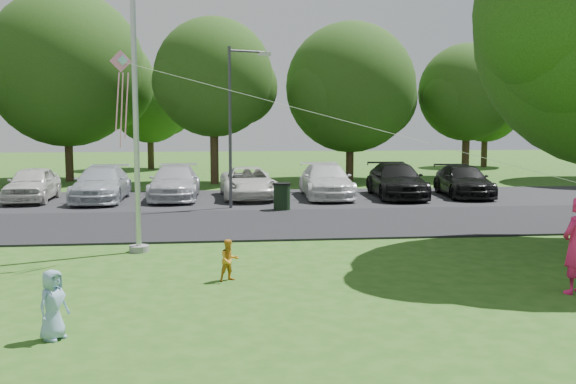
{
  "coord_description": "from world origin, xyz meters",
  "views": [
    {
      "loc": [
        -1.54,
        -11.42,
        3.31
      ],
      "look_at": [
        0.22,
        4.0,
        1.6
      ],
      "focal_mm": 40.0,
      "sensor_mm": 36.0,
      "label": 1
    }
  ],
  "objects": [
    {
      "name": "ground",
      "position": [
        0.0,
        0.0,
        0.0
      ],
      "size": [
        120.0,
        120.0,
        0.0
      ],
      "primitive_type": "plane",
      "color": "#265316",
      "rests_on": "ground"
    },
    {
      "name": "park_road",
      "position": [
        0.0,
        9.0,
        0.03
      ],
      "size": [
        60.0,
        6.0,
        0.06
      ],
      "primitive_type": "cube",
      "color": "black",
      "rests_on": "ground"
    },
    {
      "name": "parking_strip",
      "position": [
        0.0,
        15.5,
        0.03
      ],
      "size": [
        42.0,
        7.0,
        0.06
      ],
      "primitive_type": "cube",
      "color": "black",
      "rests_on": "ground"
    },
    {
      "name": "flagpole",
      "position": [
        -3.5,
        5.0,
        4.17
      ],
      "size": [
        0.5,
        0.5,
        10.0
      ],
      "color": "#B7BABF",
      "rests_on": "ground"
    },
    {
      "name": "street_lamp",
      "position": [
        -0.75,
        12.79,
        3.65
      ],
      "size": [
        1.65,
        0.72,
        6.07
      ],
      "rotation": [
        0.0,
        0.0,
        0.34
      ],
      "color": "#3F3F44",
      "rests_on": "ground"
    },
    {
      "name": "trash_can",
      "position": [
        0.9,
        12.0,
        0.53
      ],
      "size": [
        0.66,
        0.66,
        1.05
      ],
      "rotation": [
        0.0,
        0.0,
        -0.1
      ],
      "color": "black",
      "rests_on": "ground"
    },
    {
      "name": "tree_row",
      "position": [
        1.59,
        24.23,
        5.71
      ],
      "size": [
        64.35,
        11.94,
        10.88
      ],
      "color": "#332316",
      "rests_on": "ground"
    },
    {
      "name": "horizon_trees",
      "position": [
        4.06,
        33.88,
        4.3
      ],
      "size": [
        77.46,
        7.2,
        7.02
      ],
      "color": "#332316",
      "rests_on": "ground"
    },
    {
      "name": "parked_cars",
      "position": [
        0.23,
        15.52,
        0.76
      ],
      "size": [
        20.25,
        5.39,
        1.45
      ],
      "color": "silver",
      "rests_on": "ground"
    },
    {
      "name": "child_yellow",
      "position": [
        -1.27,
        1.75,
        0.44
      ],
      "size": [
        0.52,
        0.47,
        0.87
      ],
      "primitive_type": "imported",
      "rotation": [
        0.0,
        0.0,
        0.41
      ],
      "color": "orange",
      "rests_on": "ground"
    },
    {
      "name": "child_blue",
      "position": [
        -4.02,
        -1.59,
        0.54
      ],
      "size": [
        0.57,
        0.63,
        1.09
      ],
      "primitive_type": "imported",
      "rotation": [
        0.0,
        0.0,
        1.01
      ],
      "color": "#85A9CD",
      "rests_on": "ground"
    },
    {
      "name": "kite",
      "position": [
        -3.25,
        3.83,
        4.15
      ],
      "size": [
        9.29,
        4.27,
        2.82
      ],
      "rotation": [
        0.0,
        0.0,
        0.33
      ],
      "color": "pink",
      "rests_on": "ground"
    }
  ]
}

